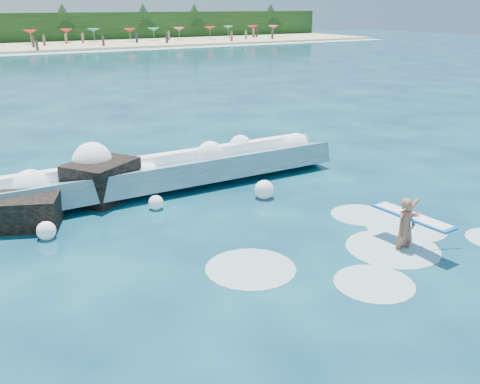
# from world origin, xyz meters

# --- Properties ---
(ground) EXTENTS (200.00, 200.00, 0.00)m
(ground) POSITION_xyz_m (0.00, 0.00, 0.00)
(ground) COLOR #082242
(ground) RESTS_ON ground
(breaking_wave) EXTENTS (15.95, 2.58, 1.37)m
(breaking_wave) POSITION_xyz_m (-0.11, 6.93, 0.48)
(breaking_wave) COLOR teal
(breaking_wave) RESTS_ON ground
(rock_cluster) EXTENTS (8.54, 3.60, 1.53)m
(rock_cluster) POSITION_xyz_m (-4.17, 6.41, 0.48)
(rock_cluster) COLOR black
(rock_cluster) RESTS_ON ground
(surfer_with_board) EXTENTS (0.97, 2.93, 1.76)m
(surfer_with_board) POSITION_xyz_m (4.72, -1.37, 0.65)
(surfer_with_board) COLOR #965946
(surfer_with_board) RESTS_ON ground
(wave_spray) EXTENTS (14.71, 4.37, 1.90)m
(wave_spray) POSITION_xyz_m (-0.96, 6.81, 0.92)
(wave_spray) COLOR white
(wave_spray) RESTS_ON ground
(surf_foam) EXTENTS (8.88, 5.39, 0.13)m
(surf_foam) POSITION_xyz_m (4.08, -0.75, 0.00)
(surf_foam) COLOR silver
(surf_foam) RESTS_ON ground
(beachgoers) EXTENTS (94.46, 12.86, 1.93)m
(beachgoers) POSITION_xyz_m (7.34, 73.65, 1.11)
(beachgoers) COLOR #3F332D
(beachgoers) RESTS_ON ground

